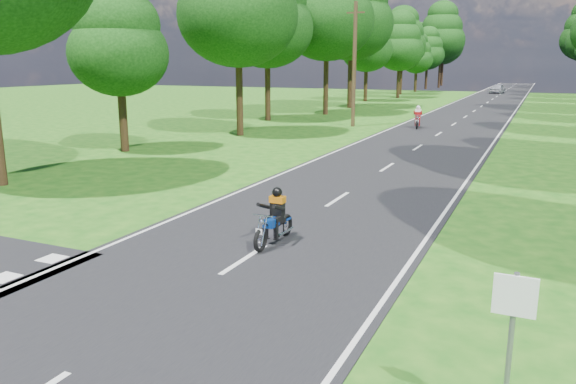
% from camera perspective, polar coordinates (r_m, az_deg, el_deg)
% --- Properties ---
extents(ground, '(160.00, 160.00, 0.00)m').
position_cam_1_polar(ground, '(10.65, -9.72, -10.16)').
color(ground, '#165212').
rests_on(ground, ground).
extents(main_road, '(7.00, 140.00, 0.02)m').
position_cam_1_polar(main_road, '(58.47, 19.07, 8.22)').
color(main_road, black).
rests_on(main_road, ground).
extents(road_markings, '(7.40, 140.00, 0.01)m').
position_cam_1_polar(road_markings, '(56.62, 18.73, 8.13)').
color(road_markings, silver).
rests_on(road_markings, main_road).
extents(treeline, '(40.00, 115.35, 14.78)m').
position_cam_1_polar(treeline, '(68.36, 21.71, 15.55)').
color(treeline, black).
rests_on(treeline, ground).
extents(telegraph_pole, '(1.20, 0.26, 8.00)m').
position_cam_1_polar(telegraph_pole, '(37.87, 6.75, 12.78)').
color(telegraph_pole, '#382616').
rests_on(telegraph_pole, ground).
extents(road_sign, '(0.45, 0.07, 2.00)m').
position_cam_1_polar(road_sign, '(6.66, 21.76, -12.96)').
color(road_sign, slate).
rests_on(road_sign, ground).
extents(rider_near_blue, '(0.56, 1.60, 1.32)m').
position_cam_1_polar(rider_near_blue, '(13.03, -1.45, -2.47)').
color(rider_near_blue, navy).
rests_on(rider_near_blue, main_road).
extents(rider_far_red, '(0.85, 1.81, 1.45)m').
position_cam_1_polar(rider_far_red, '(37.51, 13.05, 7.45)').
color(rider_far_red, '#A90D1A').
rests_on(rider_far_red, main_road).
extents(distant_car, '(2.10, 4.09, 1.33)m').
position_cam_1_polar(distant_car, '(83.95, 20.52, 9.82)').
color(distant_car, silver).
rests_on(distant_car, main_road).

